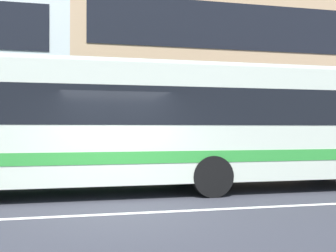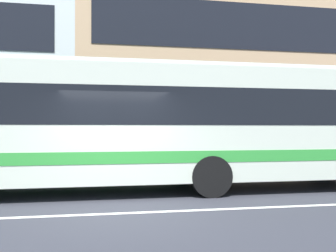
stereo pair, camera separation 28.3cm
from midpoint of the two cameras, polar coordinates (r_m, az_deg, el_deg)
name	(u,v)px [view 2 (the right image)]	position (r m, az deg, el deg)	size (l,w,h in m)	color
ground_plane	(119,214)	(7.70, -6.21, -12.72)	(160.00, 160.00, 0.00)	#34353E
lane_centre_line	(119,213)	(7.70, -6.21, -12.69)	(60.00, 0.16, 0.01)	silver
hedge_row_far	(14,160)	(14.21, -21.24, -4.67)	(12.44, 1.10, 1.17)	#144921
apartment_block_right	(227,63)	(25.21, 9.08, 9.16)	(18.42, 10.46, 11.71)	tan
transit_bus	(170,122)	(10.27, 1.12, 0.54)	(12.28, 2.64, 3.30)	silver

